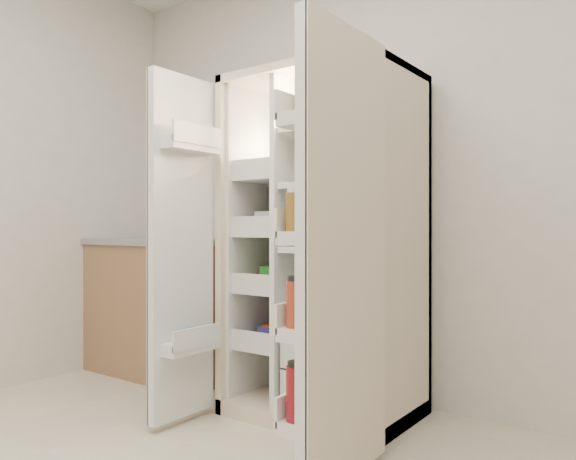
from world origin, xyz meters
The scene contains 5 objects.
wall_back centered at (0.00, 2.00, 1.35)m, with size 4.00×0.02×2.70m, color silver.
refrigerator centered at (-0.14, 1.65, 0.74)m, with size 0.92×0.70×1.80m.
freezer_door centered at (-0.65, 1.05, 0.89)m, with size 0.15×0.40×1.72m.
fridge_door centered at (0.33, 0.96, 0.87)m, with size 0.17×0.58×1.72m.
kitchen_counter centered at (-1.54, 1.68, 0.46)m, with size 1.26×0.67×0.92m.
Camera 1 is at (1.41, -0.85, 0.98)m, focal length 34.00 mm.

